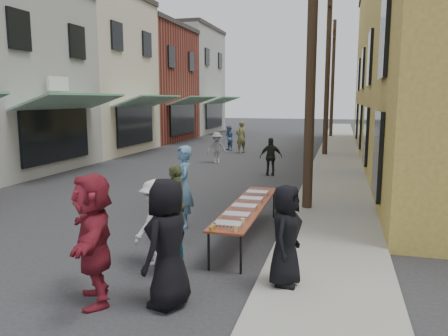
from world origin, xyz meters
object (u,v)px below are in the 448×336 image
Objects in this scene: utility_pole_near at (312,39)px; guest_front_c at (166,231)px; serving_table at (247,207)px; utility_pole_far at (333,80)px; utility_pole_mid at (328,70)px; guest_front_a at (168,243)px; catering_tray_sausage at (228,225)px; server at (286,235)px.

guest_front_c is at bearing -111.67° from utility_pole_near.
utility_pole_near is at bearing 69.43° from serving_table.
utility_pole_near is at bearing -90.00° from utility_pole_far.
utility_pole_mid is 4.75× the size of guest_front_a.
utility_pole_mid reaches higher than catering_tray_sausage.
utility_pole_mid is at bearing -164.94° from guest_front_c.
utility_pole_mid is at bearing -90.00° from utility_pole_far.
server is (1.10, -0.66, 0.11)m from catering_tray_sausage.
utility_pole_near reaches higher than guest_front_a.
guest_front_c is (-2.00, -17.03, -3.73)m from utility_pole_mid.
serving_table is 3.32m from guest_front_a.
utility_pole_near is 24.00m from utility_pole_far.
server is at bearing -89.83° from utility_pole_mid.
utility_pole_far is at bearing -162.19° from guest_front_c.
utility_pole_far reaches higher than serving_table.
utility_pole_mid is at bearing 85.93° from serving_table.
catering_tray_sausage is (-1.05, -16.45, -3.71)m from utility_pole_mid.
guest_front_a reaches higher than catering_tray_sausage.
utility_pole_near is 12.00m from utility_pole_mid.
utility_pole_near reaches higher than serving_table.
utility_pole_mid is 2.25× the size of serving_table.
guest_front_a is at bearing -98.16° from serving_table.
utility_pole_far is at bearing -172.00° from guest_front_a.
catering_tray_sausage is at bearing -90.00° from serving_table.
catering_tray_sausage is at bearing -93.66° from utility_pole_mid.
utility_pole_mid is at bearing 9.64° from server.
catering_tray_sausage is at bearing -92.12° from utility_pole_far.
server reaches higher than catering_tray_sausage.
guest_front_a is at bearing -106.08° from catering_tray_sausage.
server is (0.05, -29.12, -3.60)m from utility_pole_far.
utility_pole_near is at bearing 76.71° from catering_tray_sausage.
guest_front_a is (-1.52, -30.09, -3.55)m from utility_pole_far.
server is (1.10, -2.31, 0.19)m from serving_table.
utility_pole_near is 1.00× the size of utility_pole_mid.
guest_front_c is (-2.00, -29.03, -3.73)m from utility_pole_far.
catering_tray_sausage is (-0.00, -1.65, 0.08)m from serving_table.
server is (0.05, -17.12, -3.60)m from utility_pole_mid.
catering_tray_sausage is at bearing 142.99° from guest_front_c.
guest_front_a reaches higher than serving_table.
server is (2.05, -0.09, 0.13)m from guest_front_c.
utility_pole_mid is 5.63× the size of server.
serving_table is at bearing -92.25° from utility_pole_far.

